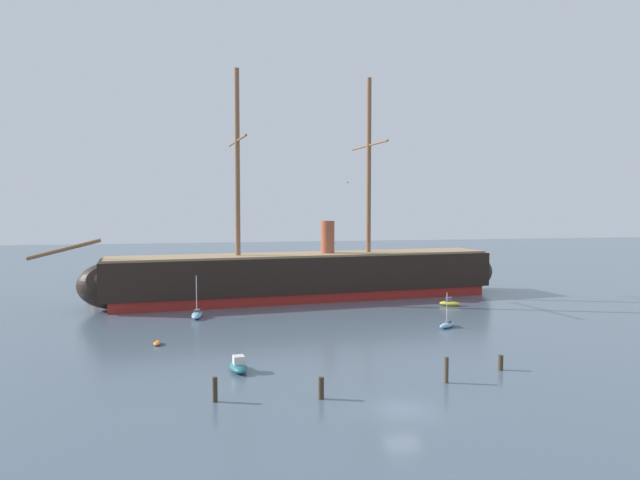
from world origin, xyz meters
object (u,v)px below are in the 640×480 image
Objects in this scene: sailboat_alongside_bow at (197,314)px; mooring_piling_right_pair at (446,370)px; seagull_in_flight at (348,183)px; mooring_piling_left_pair at (501,363)px; motorboat_alongside_stern at (450,303)px; tall_ship at (306,276)px; motorboat_far_left at (96,298)px; sailboat_mid_right at (447,325)px; motorboat_far_right at (460,290)px; motorboat_foreground_left at (238,366)px; mooring_piling_midwater at (215,390)px; mooring_piling_nearest at (321,388)px; motorboat_distant_centre at (294,283)px; dinghy_mid_left at (157,343)px.

sailboat_alongside_bow is 38.16m from mooring_piling_right_pair.
sailboat_alongside_bow is 29.58m from seagull_in_flight.
motorboat_alongside_stern is at bearing 72.59° from mooring_piling_left_pair.
mooring_piling_left_pair is (9.41, -42.01, -3.06)m from tall_ship.
motorboat_far_left is (-14.91, 16.86, 0.07)m from sailboat_alongside_bow.
seagull_in_flight is (-14.28, -7.23, 16.43)m from sailboat_mid_right.
sailboat_alongside_bow is 39.85m from mooring_piling_left_pair.
seagull_in_flight reaches higher than motorboat_far_right.
mooring_piling_right_pair is at bearing -85.95° from tall_ship.
mooring_piling_midwater is at bearing -106.61° from motorboat_foreground_left.
mooring_piling_nearest is at bearing -65.04° from motorboat_far_left.
mooring_piling_right_pair reaches higher than motorboat_far_left.
motorboat_far_right is 1.89× the size of mooring_piling_right_pair.
mooring_piling_midwater is at bearing -132.32° from motorboat_far_right.
mooring_piling_right_pair is (2.55, -58.56, 0.37)m from motorboat_distant_centre.
mooring_piling_midwater is at bearing -143.33° from sailboat_mid_right.
motorboat_foreground_left is at bearing 73.39° from mooring_piling_midwater.
seagull_in_flight is at bearing -50.86° from motorboat_far_left.
motorboat_alongside_stern is at bearing 64.64° from mooring_piling_right_pair.
motorboat_far_left is 0.79× the size of motorboat_distant_centre.
tall_ship is at bearing 80.56° from mooring_piling_nearest.
motorboat_foreground_left is 10.22m from mooring_piling_nearest.
mooring_piling_left_pair is (-16.78, -42.61, 0.10)m from motorboat_far_right.
motorboat_distant_centre is at bearing 61.98° from dinghy_mid_left.
dinghy_mid_left is at bearing 142.14° from mooring_piling_right_pair.
mooring_piling_midwater is at bearing -72.26° from motorboat_far_left.
dinghy_mid_left is 25.80m from seagull_in_flight.
mooring_piling_nearest reaches higher than motorboat_foreground_left.
motorboat_far_left is 52.68m from mooring_piling_midwater.
motorboat_distant_centre reaches higher than motorboat_far_left.
mooring_piling_midwater is (-18.59, -0.66, -0.14)m from mooring_piling_right_pair.
mooring_piling_left_pair is (17.08, 4.13, -0.16)m from mooring_piling_nearest.
mooring_piling_midwater is at bearing -88.04° from sailboat_alongside_bow.
motorboat_alongside_stern is 1.96× the size of mooring_piling_nearest.
motorboat_distant_centre is (0.59, 14.10, -3.02)m from tall_ship.
mooring_piling_nearest is at bearing -75.44° from sailboat_alongside_bow.
motorboat_alongside_stern is 2.42× the size of mooring_piling_left_pair.
mooring_piling_right_pair is 1.16× the size of mooring_piling_midwater.
mooring_piling_nearest reaches higher than motorboat_alongside_stern.
mooring_piling_left_pair is at bearing -11.19° from motorboat_foreground_left.
motorboat_far_right is at bearing 61.26° from sailboat_mid_right.
seagull_in_flight reaches higher than mooring_piling_left_pair.
sailboat_mid_right is 34.89m from mooring_piling_midwater.
tall_ship is 22.38× the size of motorboat_alongside_stern.
tall_ship is 19.26× the size of motorboat_far_left.
motorboat_alongside_stern is 1.74× the size of mooring_piling_midwater.
motorboat_distant_centre is 58.62m from mooring_piling_right_pair.
mooring_piling_right_pair is at bearing -37.86° from dinghy_mid_left.
motorboat_far_right reaches higher than motorboat_far_left.
tall_ship is 34.16m from seagull_in_flight.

